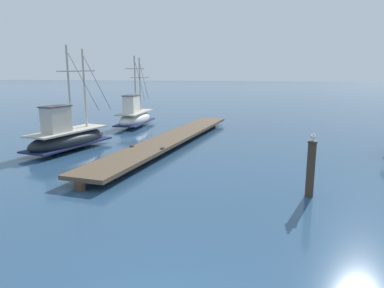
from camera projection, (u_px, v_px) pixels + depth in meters
The scene contains 5 objects.
floating_dock at pixel (174, 137), 19.39m from camera, with size 2.26×17.32×0.53m.
fishing_boat_0 at pixel (135, 117), 25.87m from camera, with size 2.32×6.05×5.22m.
fishing_boat_1 at pixel (68, 137), 17.71m from camera, with size 2.26×6.19×5.32m.
mooring_piling at pixel (311, 168), 10.89m from camera, with size 0.30×0.30×1.83m.
perched_seagull at pixel (313, 136), 10.69m from camera, with size 0.17×0.38×0.27m.
Camera 1 is at (1.56, -3.85, 3.87)m, focal length 32.03 mm.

